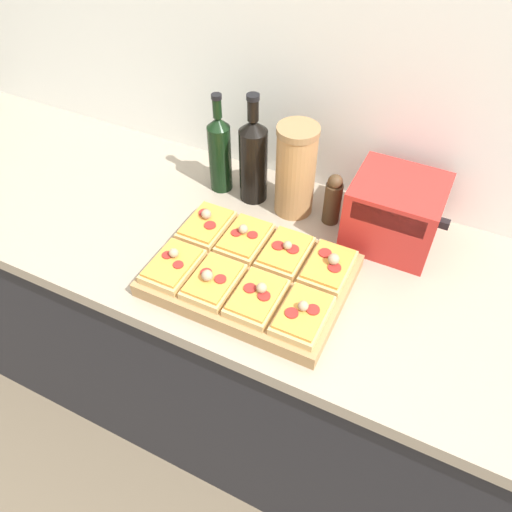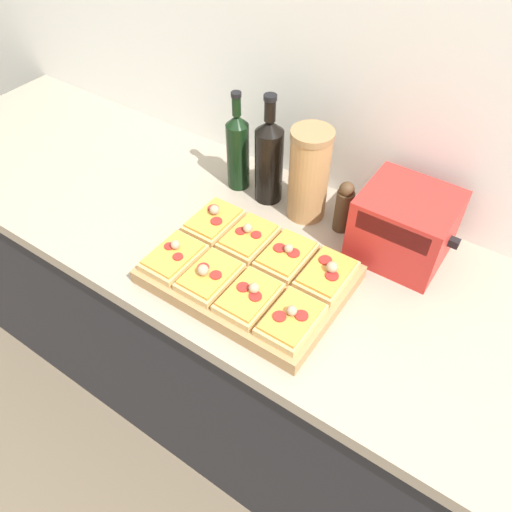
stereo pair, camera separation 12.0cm
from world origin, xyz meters
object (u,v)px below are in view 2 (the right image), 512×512
olive_oil_bottle (238,150)px  wine_bottle (269,159)px  toaster_oven (404,226)px  pepper_mill (344,207)px  cutting_board (249,275)px  grain_jar_tall (309,175)px

olive_oil_bottle → wine_bottle: bearing=0.0°
olive_oil_bottle → toaster_oven: 0.51m
olive_oil_bottle → pepper_mill: bearing=0.0°
pepper_mill → toaster_oven: size_ratio=0.62×
cutting_board → pepper_mill: size_ratio=3.05×
wine_bottle → pepper_mill: wine_bottle is taller
olive_oil_bottle → pepper_mill: size_ratio=1.95×
grain_jar_tall → pepper_mill: bearing=0.0°
cutting_board → olive_oil_bottle: size_ratio=1.57×
cutting_board → pepper_mill: pepper_mill is taller
cutting_board → olive_oil_bottle: 0.40m
pepper_mill → toaster_oven: (0.16, -0.00, 0.02)m
grain_jar_tall → wine_bottle: bearing=180.0°
cutting_board → olive_oil_bottle: bearing=129.5°
olive_oil_bottle → grain_jar_tall: bearing=0.0°
cutting_board → toaster_oven: 0.40m
cutting_board → olive_oil_bottle: (-0.24, 0.30, 0.10)m
grain_jar_tall → pepper_mill: grain_jar_tall is taller
toaster_oven → pepper_mill: bearing=179.7°
grain_jar_tall → pepper_mill: 0.13m
pepper_mill → toaster_oven: toaster_oven is taller
olive_oil_bottle → wine_bottle: (0.11, 0.00, 0.01)m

